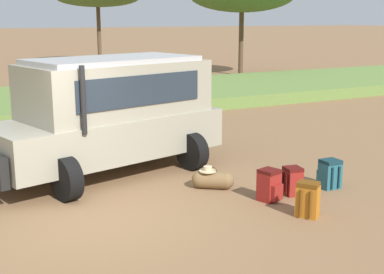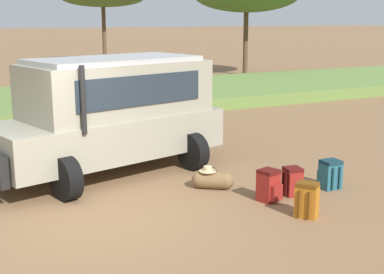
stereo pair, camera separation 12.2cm
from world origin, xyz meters
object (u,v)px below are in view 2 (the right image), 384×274
(safari_vehicle, at_px, (112,112))
(backpack_near_rear_wheel, at_px, (307,200))
(backpack_cluster_center, at_px, (293,182))
(backpack_beside_front_wheel, at_px, (269,186))
(duffel_bag_low_black_case, at_px, (213,180))
(backpack_outermost, at_px, (330,175))

(safari_vehicle, relative_size, backpack_near_rear_wheel, 9.13)
(safari_vehicle, relative_size, backpack_cluster_center, 10.29)
(backpack_beside_front_wheel, relative_size, backpack_cluster_center, 1.10)
(backpack_near_rear_wheel, xyz_separation_m, duffel_bag_low_black_case, (-0.65, 2.03, -0.12))
(backpack_beside_front_wheel, distance_m, backpack_outermost, 1.48)
(safari_vehicle, xyz_separation_m, duffel_bag_low_black_case, (1.33, -1.97, -1.12))
(safari_vehicle, distance_m, backpack_beside_front_wheel, 3.73)
(safari_vehicle, height_order, backpack_cluster_center, safari_vehicle)
(backpack_beside_front_wheel, height_order, backpack_outermost, backpack_beside_front_wheel)
(safari_vehicle, height_order, backpack_beside_front_wheel, safari_vehicle)
(duffel_bag_low_black_case, bearing_deg, backpack_cluster_center, -41.73)
(backpack_beside_front_wheel, bearing_deg, backpack_outermost, 2.60)
(backpack_beside_front_wheel, relative_size, backpack_outermost, 1.03)
(backpack_cluster_center, distance_m, backpack_near_rear_wheel, 1.12)
(safari_vehicle, height_order, duffel_bag_low_black_case, safari_vehicle)
(safari_vehicle, relative_size, backpack_beside_front_wheel, 9.39)
(duffel_bag_low_black_case, bearing_deg, backpack_beside_front_wheel, -63.14)
(backpack_near_rear_wheel, bearing_deg, backpack_beside_front_wheel, 96.19)
(safari_vehicle, distance_m, backpack_cluster_center, 4.02)
(safari_vehicle, bearing_deg, duffel_bag_low_black_case, -55.89)
(backpack_near_rear_wheel, bearing_deg, safari_vehicle, 116.41)
(duffel_bag_low_black_case, bearing_deg, backpack_outermost, -26.72)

